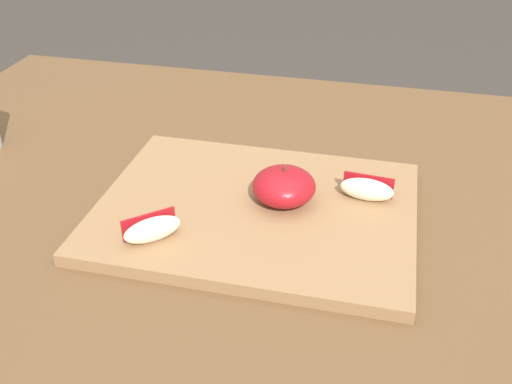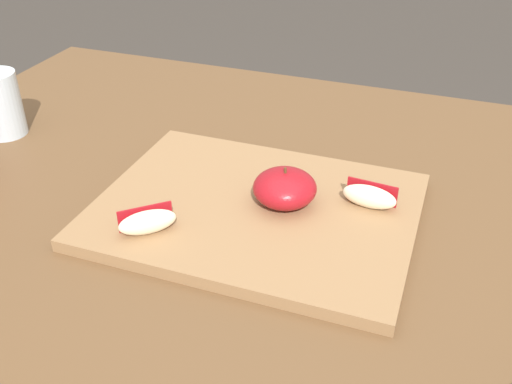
# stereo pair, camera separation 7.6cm
# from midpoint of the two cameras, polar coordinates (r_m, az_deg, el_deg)

# --- Properties ---
(dining_table) EXTENTS (1.38, 0.96, 0.78)m
(dining_table) POSITION_cam_midpoint_polar(r_m,az_deg,el_deg) (0.83, 6.81, -8.29)
(dining_table) COLOR brown
(dining_table) RESTS_ON ground_plane
(cutting_board) EXTENTS (0.41, 0.31, 0.02)m
(cutting_board) POSITION_cam_midpoint_polar(r_m,az_deg,el_deg) (0.77, 2.80, -1.86)
(cutting_board) COLOR olive
(cutting_board) RESTS_ON dining_table
(apple_half_skin_up) EXTENTS (0.08, 0.08, 0.05)m
(apple_half_skin_up) POSITION_cam_midpoint_polar(r_m,az_deg,el_deg) (0.76, 5.64, 0.31)
(apple_half_skin_up) COLOR maroon
(apple_half_skin_up) RESTS_ON cutting_board
(apple_wedge_near_knife) EXTENTS (0.07, 0.06, 0.03)m
(apple_wedge_near_knife) POSITION_cam_midpoint_polar(r_m,az_deg,el_deg) (0.71, -7.48, -2.97)
(apple_wedge_near_knife) COLOR beige
(apple_wedge_near_knife) RESTS_ON cutting_board
(apple_wedge_right) EXTENTS (0.07, 0.03, 0.03)m
(apple_wedge_right) POSITION_cam_midpoint_polar(r_m,az_deg,el_deg) (0.78, 13.66, -0.50)
(apple_wedge_right) COLOR beige
(apple_wedge_right) RESTS_ON cutting_board
(drinking_glass_water) EXTENTS (0.07, 0.07, 0.10)m
(drinking_glass_water) POSITION_cam_midpoint_polar(r_m,az_deg,el_deg) (1.03, -21.58, 7.84)
(drinking_glass_water) COLOR silver
(drinking_glass_water) RESTS_ON dining_table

